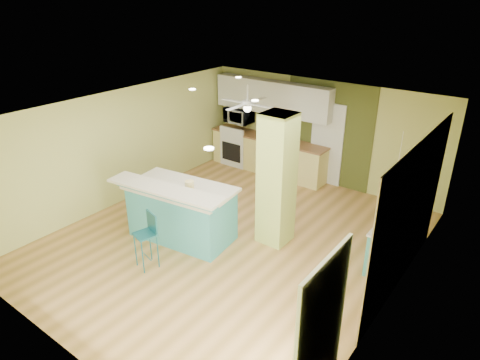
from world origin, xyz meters
name	(u,v)px	position (x,y,z in m)	size (l,w,h in m)	color
floor	(232,240)	(0.00, 0.00, -0.01)	(6.00, 7.00, 0.01)	olive
ceiling	(231,113)	(0.00, 0.00, 2.50)	(6.00, 7.00, 0.01)	white
wall_back	(321,132)	(0.00, 3.50, 1.25)	(6.00, 0.01, 2.50)	#C2C569
wall_front	(54,277)	(0.00, -3.50, 1.25)	(6.00, 0.01, 2.50)	#C2C569
wall_left	(123,146)	(-3.00, 0.00, 1.25)	(0.01, 7.00, 2.50)	#C2C569
wall_right	(398,233)	(3.00, 0.00, 1.25)	(0.01, 7.00, 2.50)	#C2C569
wood_panel	(410,216)	(2.99, 0.60, 1.25)	(0.02, 3.40, 2.50)	olive
olive_accent	(328,134)	(0.20, 3.49, 1.25)	(2.20, 0.02, 2.50)	#495120
interior_door	(327,144)	(0.20, 3.46, 1.00)	(0.82, 0.05, 2.00)	white
french_door	(320,340)	(2.97, -2.30, 1.05)	(0.04, 1.08, 2.10)	white
column	(277,180)	(0.65, 0.50, 1.25)	(0.55, 0.55, 2.50)	#B2C65B
kitchen_run	(268,154)	(-1.30, 3.20, 0.47)	(3.25, 0.63, 0.94)	#EAD97A
stove	(238,147)	(-2.25, 3.19, 0.46)	(0.76, 0.66, 1.08)	silver
upper_cabinets	(272,97)	(-1.30, 3.32, 1.95)	(3.20, 0.34, 0.80)	silver
microwave	(239,115)	(-2.25, 3.20, 1.35)	(0.70, 0.48, 0.39)	white
ceiling_fan	(247,104)	(-1.10, 2.00, 2.08)	(1.41, 1.41, 0.61)	white
pendant_lamp	(397,170)	(2.65, 0.75, 1.88)	(0.14, 0.14, 0.69)	white
wall_decor	(415,193)	(2.96, 0.80, 1.55)	(0.03, 0.90, 0.70)	brown
peninsula	(181,211)	(-0.83, -0.50, 0.57)	(2.34, 1.47, 1.23)	teal
bar_stool	(148,232)	(-0.62, -1.49, 0.67)	(0.41, 0.41, 1.01)	#1C697E
side_counter	(392,244)	(2.70, 1.03, 0.41)	(0.54, 1.26, 0.81)	teal
fruit_bowl	(288,141)	(-0.68, 3.15, 0.98)	(0.30, 0.30, 0.07)	#3A2817
canister	(189,186)	(-0.60, -0.47, 1.16)	(0.16, 0.16, 0.18)	yellow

